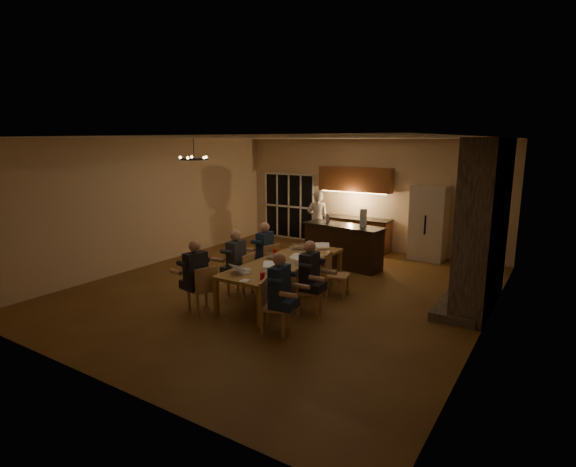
{
  "coord_description": "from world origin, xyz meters",
  "views": [
    {
      "loc": [
        5.03,
        -7.78,
        3.14
      ],
      "look_at": [
        -0.1,
        0.3,
        1.16
      ],
      "focal_mm": 28.0,
      "sensor_mm": 36.0,
      "label": 1
    }
  ],
  "objects_px": {
    "plate_far": "(317,256)",
    "person_right_mid": "(309,277)",
    "chair_right_near": "(275,306)",
    "mug_front": "(267,263)",
    "chair_left_near": "(202,288)",
    "plate_left": "(244,270)",
    "person_left_near": "(196,277)",
    "person_left_mid": "(236,263)",
    "can_cola": "(313,244)",
    "bar_bottle": "(328,218)",
    "refrigerator": "(429,223)",
    "laptop_c": "(276,253)",
    "dining_table": "(285,279)",
    "mug_mid": "(300,254)",
    "laptop_e": "(301,244)",
    "chandelier": "(194,159)",
    "laptop_b": "(271,266)",
    "mug_back": "(291,248)",
    "chair_left_far": "(266,263)",
    "can_silver": "(271,266)",
    "chair_right_far": "(338,275)",
    "person_right_near": "(279,293)",
    "laptop_d": "(294,258)",
    "bar_island": "(343,246)",
    "bar_blender": "(363,218)",
    "standing_person": "(318,220)",
    "person_left_far": "(265,252)",
    "redcup_mid": "(275,252)",
    "laptop_a": "(242,267)",
    "plate_near": "(283,269)",
    "redcup_near": "(262,276)",
    "laptop_f": "(322,247)",
    "chair_right_mid": "(310,290)",
    "redcup_far": "(322,245)"
  },
  "relations": [
    {
      "from": "chair_left_near",
      "to": "plate_left",
      "type": "relative_size",
      "value": 3.25
    },
    {
      "from": "person_left_far",
      "to": "dining_table",
      "type": "bearing_deg",
      "value": 54.86
    },
    {
      "from": "chair_right_near",
      "to": "redcup_far",
      "type": "height_order",
      "value": "chair_right_near"
    },
    {
      "from": "plate_far",
      "to": "person_right_mid",
      "type": "bearing_deg",
      "value": -67.64
    },
    {
      "from": "bar_island",
      "to": "chair_left_near",
      "type": "bearing_deg",
      "value": -95.27
    },
    {
      "from": "bar_island",
      "to": "bar_blender",
      "type": "height_order",
      "value": "bar_blender"
    },
    {
      "from": "chair_left_near",
      "to": "bar_bottle",
      "type": "height_order",
      "value": "bar_bottle"
    },
    {
      "from": "person_left_mid",
      "to": "redcup_near",
      "type": "distance_m",
      "value": 1.44
    },
    {
      "from": "laptop_b",
      "to": "plate_far",
      "type": "xyz_separation_m",
      "value": [
        0.15,
        1.5,
        -0.1
      ]
    },
    {
      "from": "chair_right_mid",
      "to": "person_left_near",
      "type": "distance_m",
      "value": 2.11
    },
    {
      "from": "mug_back",
      "to": "can_silver",
      "type": "height_order",
      "value": "can_silver"
    },
    {
      "from": "refrigerator",
      "to": "mug_back",
      "type": "bearing_deg",
      "value": -118.7
    },
    {
      "from": "plate_far",
      "to": "bar_blender",
      "type": "xyz_separation_m",
      "value": [
        0.18,
        1.99,
        0.54
      ]
    },
    {
      "from": "chair_left_near",
      "to": "plate_far",
      "type": "height_order",
      "value": "chair_left_near"
    },
    {
      "from": "person_left_near",
      "to": "person_left_mid",
      "type": "distance_m",
      "value": 1.15
    },
    {
      "from": "chair_left_far",
      "to": "plate_left",
      "type": "distance_m",
      "value": 1.7
    },
    {
      "from": "person_right_near",
      "to": "bar_bottle",
      "type": "height_order",
      "value": "person_right_near"
    },
    {
      "from": "bar_bottle",
      "to": "mug_back",
      "type": "bearing_deg",
      "value": -88.12
    },
    {
      "from": "chair_left_near",
      "to": "laptop_e",
      "type": "height_order",
      "value": "laptop_e"
    },
    {
      "from": "standing_person",
      "to": "dining_table",
      "type": "bearing_deg",
      "value": 85.83
    },
    {
      "from": "chandelier",
      "to": "laptop_b",
      "type": "xyz_separation_m",
      "value": [
        2.49,
        -0.67,
        -1.89
      ]
    },
    {
      "from": "plate_near",
      "to": "plate_far",
      "type": "bearing_deg",
      "value": 87.15
    },
    {
      "from": "standing_person",
      "to": "bar_blender",
      "type": "xyz_separation_m",
      "value": [
        2.02,
        -1.38,
        0.44
      ]
    },
    {
      "from": "can_silver",
      "to": "plate_left",
      "type": "relative_size",
      "value": 0.44
    },
    {
      "from": "chair_right_near",
      "to": "plate_near",
      "type": "distance_m",
      "value": 1.16
    },
    {
      "from": "dining_table",
      "to": "chair_right_far",
      "type": "distance_m",
      "value": 1.09
    },
    {
      "from": "chair_right_near",
      "to": "person_left_far",
      "type": "distance_m",
      "value": 2.73
    },
    {
      "from": "chair_right_near",
      "to": "mug_front",
      "type": "xyz_separation_m",
      "value": [
        -0.93,
        1.09,
        0.36
      ]
    },
    {
      "from": "chair_left_far",
      "to": "can_silver",
      "type": "relative_size",
      "value": 7.42
    },
    {
      "from": "dining_table",
      "to": "mug_mid",
      "type": "xyz_separation_m",
      "value": [
        0.08,
        0.49,
        0.43
      ]
    },
    {
      "from": "refrigerator",
      "to": "person_right_mid",
      "type": "bearing_deg",
      "value": -98.61
    },
    {
      "from": "redcup_mid",
      "to": "laptop_a",
      "type": "bearing_deg",
      "value": -80.45
    },
    {
      "from": "person_right_mid",
      "to": "mug_front",
      "type": "xyz_separation_m",
      "value": [
        -1.0,
        0.07,
        0.11
      ]
    },
    {
      "from": "bar_bottle",
      "to": "person_left_far",
      "type": "bearing_deg",
      "value": -102.12
    },
    {
      "from": "refrigerator",
      "to": "laptop_c",
      "type": "height_order",
      "value": "refrigerator"
    },
    {
      "from": "chair_right_far",
      "to": "laptop_e",
      "type": "relative_size",
      "value": 2.78
    },
    {
      "from": "plate_left",
      "to": "bar_bottle",
      "type": "bearing_deg",
      "value": 92.16
    },
    {
      "from": "redcup_mid",
      "to": "plate_left",
      "type": "bearing_deg",
      "value": -82.6
    },
    {
      "from": "person_right_near",
      "to": "laptop_d",
      "type": "xyz_separation_m",
      "value": [
        -0.63,
        1.49,
        0.17
      ]
    },
    {
      "from": "person_left_near",
      "to": "bar_blender",
      "type": "bearing_deg",
      "value": 171.19
    },
    {
      "from": "mug_back",
      "to": "refrigerator",
      "type": "bearing_deg",
      "value": 61.3
    },
    {
      "from": "person_right_near",
      "to": "plate_far",
      "type": "relative_size",
      "value": 5.94
    },
    {
      "from": "laptop_f",
      "to": "chair_right_far",
      "type": "bearing_deg",
      "value": -68.36
    },
    {
      "from": "refrigerator",
      "to": "plate_far",
      "type": "height_order",
      "value": "refrigerator"
    },
    {
      "from": "chair_right_near",
      "to": "laptop_a",
      "type": "height_order",
      "value": "laptop_a"
    },
    {
      "from": "person_left_near",
      "to": "bar_blender",
      "type": "distance_m",
      "value": 4.58
    },
    {
      "from": "laptop_c",
      "to": "chair_right_far",
      "type": "bearing_deg",
      "value": -169.52
    },
    {
      "from": "dining_table",
      "to": "bar_blender",
      "type": "height_order",
      "value": "bar_blender"
    },
    {
      "from": "refrigerator",
      "to": "plate_far",
      "type": "xyz_separation_m",
      "value": [
        -1.27,
        -3.83,
        -0.24
      ]
    },
    {
      "from": "can_cola",
      "to": "person_right_mid",
      "type": "bearing_deg",
      "value": -62.62
    }
  ]
}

